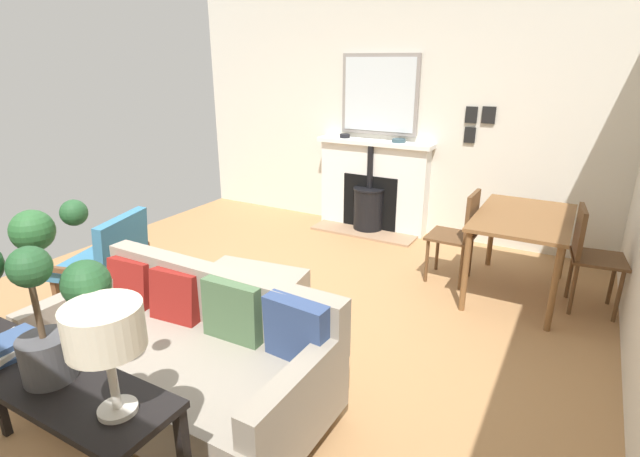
% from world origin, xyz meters
% --- Properties ---
extents(ground_plane, '(5.66, 5.21, 0.01)m').
position_xyz_m(ground_plane, '(0.00, 0.00, -0.00)').
color(ground_plane, '#A87A4C').
extents(wall_left, '(0.12, 5.21, 2.72)m').
position_xyz_m(wall_left, '(-2.83, 0.00, 1.36)').
color(wall_left, silver).
rests_on(wall_left, ground).
extents(fireplace, '(0.55, 1.41, 1.09)m').
position_xyz_m(fireplace, '(-2.63, -0.10, 0.48)').
color(fireplace, '#9E7A5B').
rests_on(fireplace, ground).
extents(mirror_over_mantel, '(0.04, 0.94, 0.90)m').
position_xyz_m(mirror_over_mantel, '(-2.74, -0.10, 1.60)').
color(mirror_over_mantel, gray).
extents(mantel_bowl_near, '(0.12, 0.12, 0.05)m').
position_xyz_m(mantel_bowl_near, '(-2.65, -0.49, 1.11)').
color(mantel_bowl_near, black).
rests_on(mantel_bowl_near, fireplace).
extents(mantel_bowl_far, '(0.16, 0.16, 0.04)m').
position_xyz_m(mantel_bowl_far, '(-2.65, 0.20, 1.11)').
color(mantel_bowl_far, '#334C56').
rests_on(mantel_bowl_far, fireplace).
extents(sofa, '(0.90, 1.79, 0.78)m').
position_xyz_m(sofa, '(0.86, 0.25, 0.34)').
color(sofa, '#B2B2B7').
rests_on(sofa, ground).
extents(ottoman, '(0.77, 0.89, 0.38)m').
position_xyz_m(ottoman, '(-0.10, -0.05, 0.23)').
color(ottoman, '#B2B2B7').
rests_on(ottoman, ground).
extents(armchair_accent, '(0.80, 0.73, 0.80)m').
position_xyz_m(armchair_accent, '(0.26, -1.20, 0.44)').
color(armchair_accent, brown).
rests_on(armchair_accent, ground).
extents(console_table, '(0.34, 1.46, 0.78)m').
position_xyz_m(console_table, '(1.70, 0.24, 0.67)').
color(console_table, black).
rests_on(console_table, ground).
extents(table_lamp_far_end, '(0.27, 0.27, 0.43)m').
position_xyz_m(table_lamp_far_end, '(1.70, 0.79, 1.11)').
color(table_lamp_far_end, beige).
rests_on(table_lamp_far_end, console_table).
extents(potted_plant, '(0.51, 0.50, 0.69)m').
position_xyz_m(potted_plant, '(1.70, 0.42, 1.19)').
color(potted_plant, '#4C4C51').
rests_on(potted_plant, console_table).
extents(book_stack, '(0.31, 0.23, 0.07)m').
position_xyz_m(book_stack, '(1.71, 0.07, 0.81)').
color(book_stack, '#38517F').
rests_on(book_stack, console_table).
extents(dining_table, '(1.18, 0.76, 0.73)m').
position_xyz_m(dining_table, '(-1.65, 1.72, 0.64)').
color(dining_table, brown).
rests_on(dining_table, ground).
extents(dining_chair_near_fireplace, '(0.41, 0.41, 0.87)m').
position_xyz_m(dining_chair_near_fireplace, '(-1.64, 1.21, 0.51)').
color(dining_chair_near_fireplace, brown).
rests_on(dining_chair_near_fireplace, ground).
extents(dining_chair_by_back_wall, '(0.45, 0.45, 0.87)m').
position_xyz_m(dining_chair_by_back_wall, '(-1.64, 2.24, 0.52)').
color(dining_chair_by_back_wall, brown).
rests_on(dining_chair_by_back_wall, ground).
extents(photo_gallery_row, '(0.02, 0.31, 0.39)m').
position_xyz_m(photo_gallery_row, '(-2.76, 1.03, 1.36)').
color(photo_gallery_row, black).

